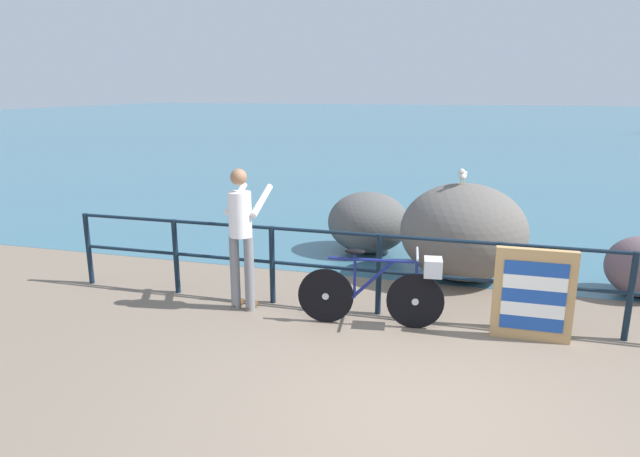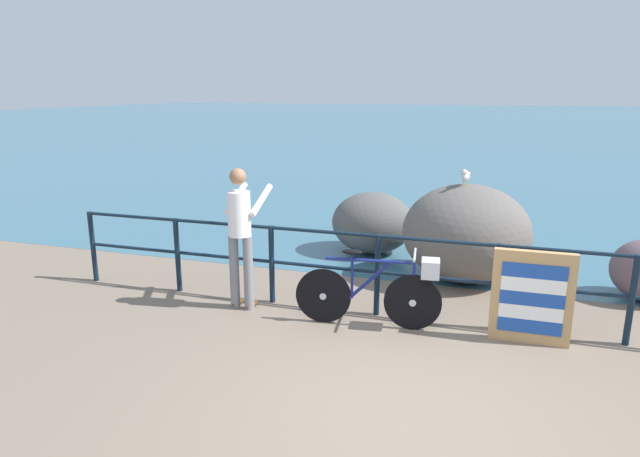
# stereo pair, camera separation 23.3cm
# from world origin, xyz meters

# --- Properties ---
(ground_plane) EXTENTS (120.00, 120.00, 0.10)m
(ground_plane) POSITION_xyz_m (0.00, 20.00, -0.05)
(ground_plane) COLOR #756656
(sea_surface) EXTENTS (120.00, 90.00, 0.01)m
(sea_surface) POSITION_xyz_m (0.00, 48.25, 0.00)
(sea_surface) COLOR #38667A
(sea_surface) RESTS_ON ground_plane
(promenade_railing) EXTENTS (9.69, 0.07, 1.02)m
(promenade_railing) POSITION_xyz_m (0.00, 1.98, 0.64)
(promenade_railing) COLOR black
(promenade_railing) RESTS_ON ground_plane
(bicycle) EXTENTS (1.69, 0.48, 0.92)m
(bicycle) POSITION_xyz_m (-0.58, 1.65, 0.46)
(bicycle) COLOR black
(bicycle) RESTS_ON ground_plane
(person_at_railing) EXTENTS (0.48, 0.65, 1.78)m
(person_at_railing) POSITION_xyz_m (-2.35, 1.70, 0.99)
(person_at_railing) COLOR slate
(person_at_railing) RESTS_ON ground_plane
(folded_deckchair_stack) EXTENTS (0.84, 0.10, 1.04)m
(folded_deckchair_stack) POSITION_xyz_m (1.05, 1.73, 0.52)
(folded_deckchair_stack) COLOR tan
(folded_deckchair_stack) RESTS_ON ground_plane
(breakwater_boulder_main) EXTENTS (1.80, 1.66, 1.40)m
(breakwater_boulder_main) POSITION_xyz_m (0.26, 3.61, 0.70)
(breakwater_boulder_main) COLOR #605B56
(breakwater_boulder_main) RESTS_ON ground
(breakwater_boulder_left) EXTENTS (1.36, 1.22, 1.03)m
(breakwater_boulder_left) POSITION_xyz_m (-1.30, 4.57, 0.51)
(breakwater_boulder_left) COLOR #555451
(breakwater_boulder_left) RESTS_ON ground
(seagull) EXTENTS (0.14, 0.34, 0.23)m
(seagull) POSITION_xyz_m (0.20, 3.56, 1.54)
(seagull) COLOR gold
(seagull) RESTS_ON breakwater_boulder_main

